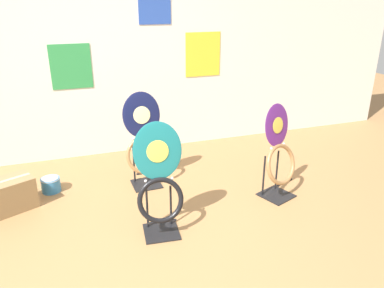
% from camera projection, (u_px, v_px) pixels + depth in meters
% --- Properties ---
extents(ground_plane, '(14.00, 14.00, 0.00)m').
position_uv_depth(ground_plane, '(146.00, 279.00, 2.56)').
color(ground_plane, '#A37547').
extents(wall_back, '(8.00, 0.07, 2.60)m').
position_uv_depth(wall_back, '(95.00, 44.00, 4.13)').
color(wall_back, silver).
rests_on(wall_back, ground_plane).
extents(toilet_seat_display_purple_note, '(0.42, 0.36, 0.90)m').
position_uv_depth(toilet_seat_display_purple_note, '(279.00, 157.00, 3.47)').
color(toilet_seat_display_purple_note, black).
rests_on(toilet_seat_display_purple_note, ground_plane).
extents(toilet_seat_display_navy_moon, '(0.39, 0.29, 0.95)m').
position_uv_depth(toilet_seat_display_navy_moon, '(144.00, 141.00, 3.67)').
color(toilet_seat_display_navy_moon, black).
rests_on(toilet_seat_display_navy_moon, ground_plane).
extents(toilet_seat_display_teal_sax, '(0.39, 0.31, 0.93)m').
position_uv_depth(toilet_seat_display_teal_sax, '(160.00, 186.00, 2.91)').
color(toilet_seat_display_teal_sax, black).
rests_on(toilet_seat_display_teal_sax, ground_plane).
extents(paint_can, '(0.19, 0.19, 0.15)m').
position_uv_depth(paint_can, '(51.00, 184.00, 3.67)').
color(paint_can, teal).
rests_on(paint_can, ground_plane).
extents(storage_box, '(0.52, 0.43, 0.29)m').
position_uv_depth(storage_box, '(7.00, 196.00, 3.32)').
color(storage_box, '#93754C').
rests_on(storage_box, ground_plane).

